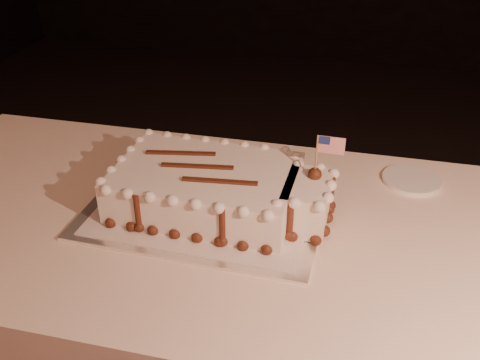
# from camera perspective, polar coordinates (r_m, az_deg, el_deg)

# --- Properties ---
(cake_board) EXTENTS (0.56, 0.43, 0.01)m
(cake_board) POSITION_cam_1_polar(r_m,az_deg,el_deg) (1.26, -3.54, -2.84)
(cake_board) COLOR white
(cake_board) RESTS_ON banquet_table
(doily) EXTENTS (0.50, 0.38, 0.00)m
(doily) POSITION_cam_1_polar(r_m,az_deg,el_deg) (1.26, -3.55, -2.65)
(doily) COLOR silver
(doily) RESTS_ON cake_board
(sheet_cake) EXTENTS (0.52, 0.31, 0.20)m
(sheet_cake) POSITION_cam_1_polar(r_m,az_deg,el_deg) (1.22, -2.34, -0.92)
(sheet_cake) COLOR white
(sheet_cake) RESTS_ON doily
(side_plate) EXTENTS (0.15, 0.15, 0.01)m
(side_plate) POSITION_cam_1_polar(r_m,az_deg,el_deg) (1.43, 17.83, 0.04)
(side_plate) COLOR white
(side_plate) RESTS_ON banquet_table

